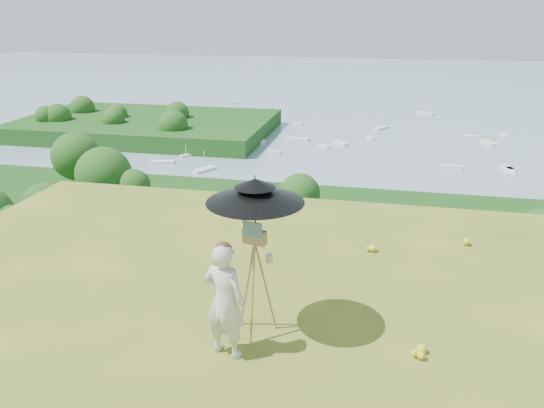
# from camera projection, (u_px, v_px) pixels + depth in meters

# --- Properties ---
(ground) EXTENTS (14.00, 14.00, 0.00)m
(ground) POSITION_uv_depth(u_px,v_px,m) (260.00, 400.00, 6.06)
(ground) COLOR #50651C
(ground) RESTS_ON ground
(forest_slope) EXTENTS (140.00, 56.00, 22.00)m
(forest_slope) POSITION_uv_depth(u_px,v_px,m) (351.00, 398.00, 48.18)
(forest_slope) COLOR #12380F
(forest_slope) RESTS_ON bay_water
(shoreline_tier) EXTENTS (170.00, 28.00, 8.00)m
(shoreline_tier) POSITION_uv_depth(u_px,v_px,m) (366.00, 269.00, 87.32)
(shoreline_tier) COLOR gray
(shoreline_tier) RESTS_ON bay_water
(bay_water) EXTENTS (700.00, 700.00, 0.00)m
(bay_water) POSITION_uv_depth(u_px,v_px,m) (383.00, 100.00, 238.10)
(bay_water) COLOR #6E8D9E
(bay_water) RESTS_ON ground
(peninsula) EXTENTS (90.00, 60.00, 12.00)m
(peninsula) POSITION_uv_depth(u_px,v_px,m) (146.00, 118.00, 173.07)
(peninsula) COLOR #12380F
(peninsula) RESTS_ON bay_water
(slope_trees) EXTENTS (110.00, 50.00, 6.00)m
(slope_trees) POSITION_uv_depth(u_px,v_px,m) (360.00, 259.00, 43.36)
(slope_trees) COLOR #1B4C16
(slope_trees) RESTS_ON forest_slope
(harbor_town) EXTENTS (110.00, 22.00, 5.00)m
(harbor_town) POSITION_uv_depth(u_px,v_px,m) (369.00, 233.00, 85.08)
(harbor_town) COLOR beige
(harbor_town) RESTS_ON shoreline_tier
(moored_boats) EXTENTS (140.00, 140.00, 0.70)m
(moored_boats) POSITION_uv_depth(u_px,v_px,m) (339.00, 137.00, 167.91)
(moored_boats) COLOR silver
(moored_boats) RESTS_ON bay_water
(wildflowers) EXTENTS (10.00, 10.50, 0.12)m
(wildflowers) POSITION_uv_depth(u_px,v_px,m) (265.00, 382.00, 6.27)
(wildflowers) COLOR yellow
(wildflowers) RESTS_ON ground
(painter) EXTENTS (0.65, 0.51, 1.57)m
(painter) POSITION_uv_depth(u_px,v_px,m) (225.00, 301.00, 6.63)
(painter) COLOR beige
(painter) RESTS_ON ground
(field_easel) EXTENTS (0.75, 0.75, 1.67)m
(field_easel) POSITION_uv_depth(u_px,v_px,m) (255.00, 278.00, 7.07)
(field_easel) COLOR olive
(field_easel) RESTS_ON ground
(sun_umbrella) EXTENTS (1.42, 1.42, 0.89)m
(sun_umbrella) POSITION_uv_depth(u_px,v_px,m) (255.00, 209.00, 6.76)
(sun_umbrella) COLOR black
(sun_umbrella) RESTS_ON field_easel
(painter_cap) EXTENTS (0.26, 0.29, 0.10)m
(painter_cap) POSITION_uv_depth(u_px,v_px,m) (223.00, 247.00, 6.37)
(painter_cap) COLOR #D77876
(painter_cap) RESTS_ON painter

